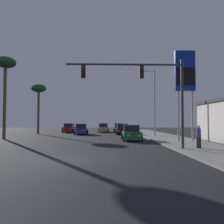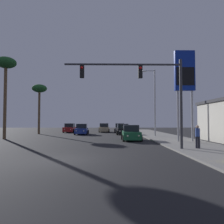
{
  "view_description": "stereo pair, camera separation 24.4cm",
  "coord_description": "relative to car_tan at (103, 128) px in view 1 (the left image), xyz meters",
  "views": [
    {
      "loc": [
        2.13,
        -11.95,
        2.09
      ],
      "look_at": [
        2.83,
        14.65,
        3.22
      ],
      "focal_mm": 35.0,
      "sensor_mm": 36.0,
      "label": 1
    },
    {
      "loc": [
        2.38,
        -11.96,
        2.09
      ],
      "look_at": [
        2.83,
        14.65,
        3.22
      ],
      "focal_mm": 35.0,
      "sensor_mm": 36.0,
      "label": 2
    }
  ],
  "objects": [
    {
      "name": "car_red",
      "position": [
        -6.51,
        -0.84,
        0.0
      ],
      "size": [
        2.04,
        4.33,
        1.68
      ],
      "rotation": [
        0.0,
        0.0,
        3.12
      ],
      "color": "maroon",
      "rests_on": "ground"
    },
    {
      "name": "car_black",
      "position": [
        3.06,
        -7.88,
        0.0
      ],
      "size": [
        2.04,
        4.33,
        1.68
      ],
      "rotation": [
        0.0,
        0.0,
        3.17
      ],
      "color": "black",
      "rests_on": "ground"
    },
    {
      "name": "palm_tree_near",
      "position": [
        -11.45,
        -16.31,
        7.72
      ],
      "size": [
        2.4,
        2.4,
        9.75
      ],
      "color": "brown",
      "rests_on": "ground"
    },
    {
      "name": "car_tan",
      "position": [
        0.0,
        0.0,
        0.0
      ],
      "size": [
        2.04,
        4.34,
        1.68
      ],
      "rotation": [
        0.0,
        0.0,
        3.11
      ],
      "color": "tan",
      "rests_on": "ground"
    },
    {
      "name": "car_green",
      "position": [
        3.27,
        -18.39,
        0.0
      ],
      "size": [
        2.04,
        4.33,
        1.68
      ],
      "rotation": [
        0.0,
        0.0,
        3.12
      ],
      "color": "#195933",
      "rests_on": "ground"
    },
    {
      "name": "car_grey",
      "position": [
        2.98,
        -0.04,
        0.0
      ],
      "size": [
        2.04,
        4.32,
        1.68
      ],
      "rotation": [
        0.0,
        0.0,
        3.13
      ],
      "color": "slate",
      "rests_on": "ground"
    },
    {
      "name": "car_blue",
      "position": [
        -3.45,
        -7.37,
        0.0
      ],
      "size": [
        2.04,
        4.34,
        1.68
      ],
      "rotation": [
        0.0,
        0.0,
        3.18
      ],
      "color": "navy",
      "rests_on": "ground"
    },
    {
      "name": "street_lamp",
      "position": [
        7.0,
        -12.84,
        4.36
      ],
      "size": [
        1.74,
        0.24,
        9.0
      ],
      "color": "#99999E",
      "rests_on": "sidewalk_right"
    },
    {
      "name": "palm_tree_mid",
      "position": [
        -10.58,
        -6.31,
        6.32
      ],
      "size": [
        2.4,
        2.4,
        8.17
      ],
      "color": "brown",
      "rests_on": "ground"
    },
    {
      "name": "ground_plane",
      "position": [
        -1.59,
        -30.31,
        -0.76
      ],
      "size": [
        120.0,
        120.0,
        0.0
      ],
      "primitive_type": "plane",
      "color": "black"
    },
    {
      "name": "gas_station_sign",
      "position": [
        8.38,
        -20.9,
        5.86
      ],
      "size": [
        2.0,
        0.42,
        9.0
      ],
      "color": "#99999E",
      "rests_on": "sidewalk_right"
    },
    {
      "name": "sidewalk_right",
      "position": [
        7.91,
        -20.31,
        -0.7
      ],
      "size": [
        5.0,
        60.0,
        0.12
      ],
      "color": "gray",
      "rests_on": "ground"
    },
    {
      "name": "pedestrian_on_sidewalk",
      "position": [
        7.31,
        -26.42,
        0.27
      ],
      "size": [
        0.34,
        0.32,
        1.67
      ],
      "color": "#23232D",
      "rests_on": "sidewalk_right"
    },
    {
      "name": "traffic_light_mast",
      "position": [
        3.55,
        -26.58,
        4.03
      ],
      "size": [
        8.56,
        0.36,
        6.5
      ],
      "color": "#38383D",
      "rests_on": "sidewalk_right"
    }
  ]
}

